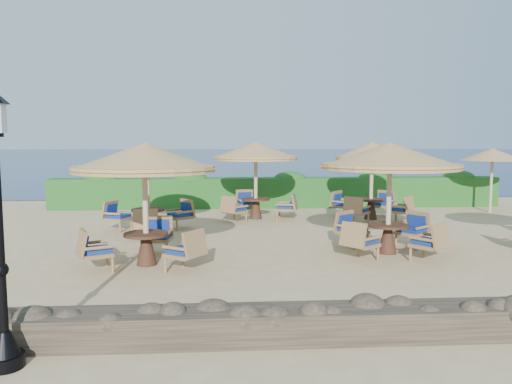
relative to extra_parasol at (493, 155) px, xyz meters
name	(u,v)px	position (x,y,z in m)	size (l,w,h in m)	color
ground	(307,244)	(-7.80, -5.20, -2.17)	(120.00, 120.00, 0.00)	tan
sea	(237,156)	(-7.80, 64.80, -2.17)	(160.00, 160.00, 0.00)	#0C204D
hedge	(278,192)	(-7.80, 2.00, -1.57)	(18.00, 0.90, 1.20)	#194D19
stone_wall	(382,322)	(-7.80, -11.40, -1.95)	(15.00, 0.65, 0.44)	brown
extra_parasol	(493,155)	(0.00, 0.00, 0.00)	(2.30, 2.30, 2.41)	#CAB58F
cafe_set_0	(145,175)	(-11.66, -7.12, -0.20)	(3.08, 3.08, 2.65)	#CAB58F
cafe_set_1	(390,173)	(-6.05, -6.37, -0.24)	(3.29, 3.29, 2.65)	#CAB58F
cafe_set_3	(147,171)	(-12.19, -3.29, -0.36)	(2.76, 2.63, 2.65)	#CAB58F
cafe_set_4	(256,163)	(-8.87, -0.87, -0.23)	(2.95, 2.95, 2.65)	#CAB58F
cafe_set_5	(372,169)	(-4.94, -1.26, -0.44)	(2.57, 2.57, 2.65)	#CAB58F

